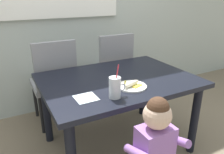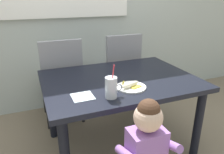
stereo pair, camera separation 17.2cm
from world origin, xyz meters
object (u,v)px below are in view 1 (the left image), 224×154
(dining_chair_right, at_px, (112,68))
(snack_plate, at_px, (132,86))
(peeled_banana, at_px, (131,84))
(toddler_standing, at_px, (155,144))
(paper_napkin, at_px, (86,98))
(milk_cup, at_px, (115,89))
(dining_chair_left, at_px, (55,79))
(dining_table, at_px, (118,88))

(dining_chair_right, relative_size, snack_plate, 4.17)
(snack_plate, height_order, peeled_banana, peeled_banana)
(dining_chair_right, xyz_separation_m, toddler_standing, (-0.42, -1.36, -0.02))
(dining_chair_right, xyz_separation_m, snack_plate, (-0.30, -0.90, 0.17))
(toddler_standing, height_order, paper_napkin, toddler_standing)
(milk_cup, bearing_deg, peeled_banana, 24.93)
(dining_chair_left, xyz_separation_m, peeled_banana, (0.39, -0.88, 0.19))
(dining_table, height_order, snack_plate, snack_plate)
(dining_table, xyz_separation_m, dining_chair_left, (-0.40, 0.65, -0.07))
(peeled_banana, distance_m, paper_napkin, 0.38)
(dining_chair_right, distance_m, toddler_standing, 1.42)
(dining_chair_right, distance_m, peeled_banana, 0.98)
(snack_plate, height_order, paper_napkin, snack_plate)
(dining_table, distance_m, dining_chair_left, 0.77)
(dining_table, distance_m, dining_chair_right, 0.75)
(dining_chair_left, distance_m, milk_cup, 1.01)
(dining_table, bearing_deg, milk_cup, -122.64)
(dining_table, height_order, toddler_standing, toddler_standing)
(peeled_banana, relative_size, paper_napkin, 1.17)
(dining_chair_left, xyz_separation_m, dining_chair_right, (0.70, 0.03, 0.00))
(toddler_standing, relative_size, paper_napkin, 5.59)
(toddler_standing, height_order, milk_cup, milk_cup)
(dining_chair_right, height_order, toddler_standing, dining_chair_right)
(snack_plate, xyz_separation_m, paper_napkin, (-0.39, -0.02, -0.00))
(dining_table, distance_m, toddler_standing, 0.69)
(dining_chair_right, relative_size, paper_napkin, 6.40)
(toddler_standing, bearing_deg, dining_table, 80.06)
(dining_chair_right, height_order, snack_plate, dining_chair_right)
(dining_chair_left, xyz_separation_m, toddler_standing, (0.28, -1.32, -0.02))
(toddler_standing, xyz_separation_m, paper_napkin, (-0.27, 0.44, 0.18))
(dining_table, xyz_separation_m, snack_plate, (0.00, -0.22, 0.10))
(dining_chair_left, xyz_separation_m, milk_cup, (0.20, -0.97, 0.23))
(toddler_standing, bearing_deg, dining_chair_left, 102.09)
(dining_chair_left, distance_m, snack_plate, 0.97)
(dining_table, relative_size, paper_napkin, 8.60)
(dining_table, height_order, paper_napkin, paper_napkin)
(dining_chair_left, relative_size, dining_chair_right, 1.00)
(milk_cup, xyz_separation_m, snack_plate, (0.20, 0.10, -0.06))
(peeled_banana, bearing_deg, milk_cup, -155.07)
(dining_table, height_order, dining_chair_left, dining_chair_left)
(milk_cup, xyz_separation_m, peeled_banana, (0.19, 0.09, -0.04))
(dining_table, bearing_deg, dining_chair_right, 66.28)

